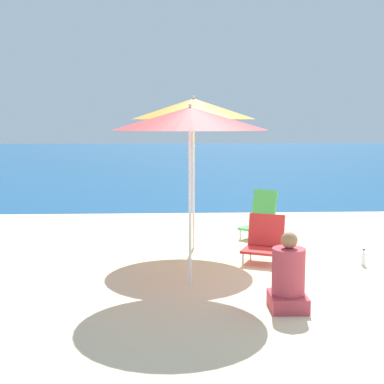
% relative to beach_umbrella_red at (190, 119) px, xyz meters
% --- Properties ---
extents(sea_water, '(60.00, 40.00, 0.01)m').
position_rel_beach_umbrella_red_xyz_m(sea_water, '(2.81, 25.10, -1.97)').
color(sea_water, navy).
rests_on(sea_water, ground).
extents(beach_umbrella_red, '(1.82, 1.82, 2.15)m').
position_rel_beach_umbrella_red_xyz_m(beach_umbrella_red, '(0.00, 0.00, 0.00)').
color(beach_umbrella_red, white).
rests_on(beach_umbrella_red, ground).
extents(beach_umbrella_orange, '(1.85, 1.85, 2.33)m').
position_rel_beach_umbrella_red_xyz_m(beach_umbrella_orange, '(0.13, 1.80, 0.16)').
color(beach_umbrella_orange, white).
rests_on(beach_umbrella_orange, ground).
extents(beach_chair_green, '(0.68, 0.69, 0.81)m').
position_rel_beach_umbrella_red_xyz_m(beach_chair_green, '(1.30, 2.52, -1.61)').
color(beach_chair_green, silver).
rests_on(beach_chair_green, ground).
extents(beach_chair_red, '(0.68, 0.68, 0.65)m').
position_rel_beach_umbrella_red_xyz_m(beach_chair_red, '(1.08, 0.99, -1.68)').
color(beach_chair_red, silver).
rests_on(beach_chair_red, ground).
extents(person_seated_near, '(0.39, 0.46, 0.82)m').
position_rel_beach_umbrella_red_xyz_m(person_seated_near, '(0.98, -0.95, -1.65)').
color(person_seated_near, '#BF3F4C').
rests_on(person_seated_near, ground).
extents(water_bottle, '(0.06, 0.06, 0.23)m').
position_rel_beach_umbrella_red_xyz_m(water_bottle, '(2.39, 0.70, -1.89)').
color(water_bottle, silver).
rests_on(water_bottle, ground).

